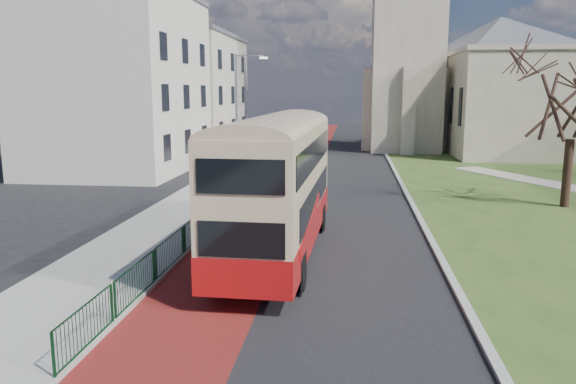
# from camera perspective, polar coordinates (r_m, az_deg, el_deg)

# --- Properties ---
(ground) EXTENTS (160.00, 160.00, 0.00)m
(ground) POSITION_cam_1_polar(r_m,az_deg,el_deg) (19.05, -2.70, -7.59)
(ground) COLOR black
(ground) RESTS_ON ground
(road_carriageway) EXTENTS (9.00, 120.00, 0.01)m
(road_carriageway) POSITION_cam_1_polar(r_m,az_deg,el_deg) (38.37, 4.27, 1.49)
(road_carriageway) COLOR black
(road_carriageway) RESTS_ON ground
(bus_lane) EXTENTS (3.40, 120.00, 0.01)m
(bus_lane) POSITION_cam_1_polar(r_m,az_deg,el_deg) (38.56, 0.26, 1.57)
(bus_lane) COLOR #591414
(bus_lane) RESTS_ON ground
(pavement_west) EXTENTS (4.00, 120.00, 0.12)m
(pavement_west) POSITION_cam_1_polar(r_m,az_deg,el_deg) (39.15, -5.28, 1.74)
(pavement_west) COLOR gray
(pavement_west) RESTS_ON ground
(kerb_west) EXTENTS (0.25, 120.00, 0.13)m
(kerb_west) POSITION_cam_1_polar(r_m,az_deg,el_deg) (38.79, -2.38, 1.70)
(kerb_west) COLOR #999993
(kerb_west) RESTS_ON ground
(kerb_east) EXTENTS (0.25, 80.00, 0.13)m
(kerb_east) POSITION_cam_1_polar(r_m,az_deg,el_deg) (40.44, 10.92, 1.87)
(kerb_east) COLOR #999993
(kerb_east) RESTS_ON ground
(pedestrian_railing) EXTENTS (0.07, 24.00, 1.12)m
(pedestrian_railing) POSITION_cam_1_polar(r_m,az_deg,el_deg) (23.28, -8.33, -2.97)
(pedestrian_railing) COLOR #0B3317
(pedestrian_railing) RESTS_ON ground
(gothic_church) EXTENTS (16.38, 18.00, 40.00)m
(gothic_church) POSITION_cam_1_polar(r_m,az_deg,el_deg) (57.19, 16.90, 17.17)
(gothic_church) COLOR gray
(gothic_church) RESTS_ON ground
(street_block_near) EXTENTS (10.30, 14.30, 13.00)m
(street_block_near) POSITION_cam_1_polar(r_m,az_deg,el_deg) (43.34, -16.81, 10.73)
(street_block_near) COLOR beige
(street_block_near) RESTS_ON ground
(street_block_far) EXTENTS (10.30, 16.30, 11.50)m
(street_block_far) POSITION_cam_1_polar(r_m,az_deg,el_deg) (58.40, -10.53, 10.02)
(street_block_far) COLOR #B4AA98
(street_block_far) RESTS_ON ground
(streetlamp) EXTENTS (2.13, 0.18, 8.00)m
(streetlamp) POSITION_cam_1_polar(r_m,az_deg,el_deg) (36.65, -5.03, 8.28)
(streetlamp) COLOR gray
(streetlamp) RESTS_ON pavement_west
(bus) EXTENTS (3.02, 11.58, 4.81)m
(bus) POSITION_cam_1_polar(r_m,az_deg,el_deg) (19.70, -1.05, 1.22)
(bus) COLOR #A00E0F
(bus) RESTS_ON ground
(winter_tree_near) EXTENTS (7.39, 7.39, 8.83)m
(winter_tree_near) POSITION_cam_1_polar(r_m,az_deg,el_deg) (31.20, 27.16, 9.74)
(winter_tree_near) COLOR #301E18
(winter_tree_near) RESTS_ON grass_green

